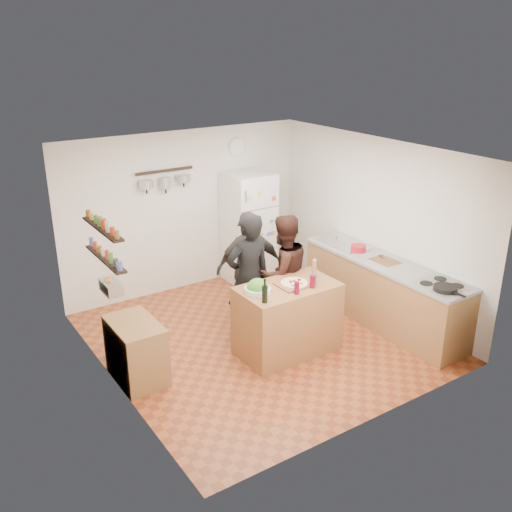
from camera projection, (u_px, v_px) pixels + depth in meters
room_shell at (244, 242)px, 7.52m from camera, size 4.20×4.20×4.20m
prep_island at (287, 319)px, 7.21m from camera, size 1.25×0.72×0.91m
pizza_board at (294, 284)px, 7.06m from camera, size 0.42×0.34×0.02m
pizza at (294, 283)px, 7.06m from camera, size 0.34×0.34×0.02m
salad_bowl at (258, 290)px, 6.85m from camera, size 0.32×0.32×0.06m
wine_bottle at (265, 294)px, 6.58m from camera, size 0.07×0.07×0.20m
wine_glass_near at (297, 288)px, 6.80m from camera, size 0.06×0.06×0.15m
wine_glass_far at (312, 281)px, 6.97m from camera, size 0.07×0.07×0.16m
pepper_mill at (314, 270)px, 7.28m from camera, size 0.06×0.06×0.20m
salt_canister at (313, 279)px, 7.08m from camera, size 0.07×0.07×0.12m
person_left at (248, 277)px, 7.38m from camera, size 0.65×0.44×1.75m
person_center at (283, 273)px, 7.65m from camera, size 0.80×0.63×1.64m
person_back at (250, 267)px, 7.89m from camera, size 1.01×0.64×1.60m
counter_run at (383, 292)px, 7.96m from camera, size 0.63×2.63×0.90m
stove_top at (442, 286)px, 7.05m from camera, size 0.60×0.62×0.02m
skillet at (445, 288)px, 6.89m from camera, size 0.29×0.29×0.05m
sink at (344, 244)px, 8.45m from camera, size 0.50×0.80×0.03m
cutting_board at (385, 261)px, 7.80m from camera, size 0.30×0.40×0.02m
red_bowl at (358, 248)px, 8.13m from camera, size 0.22×0.22×0.09m
fridge at (249, 228)px, 9.20m from camera, size 0.70×0.68×1.80m
wall_clock at (237, 147)px, 9.00m from camera, size 0.30×0.03×0.30m
spice_shelf_lower at (105, 259)px, 6.29m from camera, size 0.12×1.00×0.02m
spice_shelf_upper at (102, 229)px, 6.17m from camera, size 0.12×1.00×0.02m
produce_basket at (111, 287)px, 6.43m from camera, size 0.18×0.35×0.14m
side_table at (136, 351)px, 6.65m from camera, size 0.50×0.80×0.73m
pot_rack at (165, 171)px, 8.34m from camera, size 0.90×0.04×0.04m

